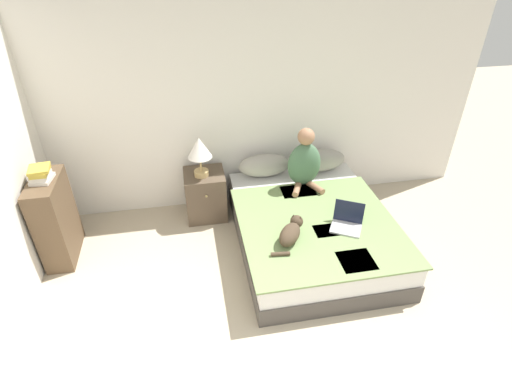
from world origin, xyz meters
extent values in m
cube|color=silver|center=(0.00, 3.16, 1.27)|extent=(5.66, 0.05, 2.55)
cube|color=#4C4742|center=(0.50, 2.08, 0.10)|extent=(1.57, 2.03, 0.21)
cube|color=silver|center=(0.50, 2.08, 0.31)|extent=(1.54, 2.00, 0.21)
cube|color=#758E56|center=(0.50, 1.88, 0.43)|extent=(1.61, 1.63, 0.02)
cube|color=silver|center=(0.67, 1.29, 0.44)|extent=(0.32, 0.30, 0.01)
cube|color=silver|center=(0.46, 2.52, 0.44)|extent=(0.39, 0.26, 0.01)
cube|color=silver|center=(0.57, 1.76, 0.44)|extent=(0.30, 0.21, 0.01)
ellipsoid|color=gray|center=(0.15, 2.94, 0.58)|extent=(0.64, 0.26, 0.28)
ellipsoid|color=gray|center=(0.85, 2.94, 0.58)|extent=(0.64, 0.26, 0.28)
ellipsoid|color=#476B4C|center=(0.55, 2.65, 0.71)|extent=(0.39, 0.21, 0.54)
sphere|color=#9E7051|center=(0.55, 2.65, 1.06)|extent=(0.19, 0.19, 0.19)
cylinder|color=#9E7051|center=(0.45, 2.52, 0.48)|extent=(0.18, 0.28, 0.07)
cylinder|color=#9E7051|center=(0.66, 2.52, 0.48)|extent=(0.18, 0.28, 0.07)
ellipsoid|color=#473828|center=(0.13, 1.66, 0.53)|extent=(0.33, 0.37, 0.18)
sphere|color=#473828|center=(0.24, 1.81, 0.56)|extent=(0.13, 0.13, 0.13)
cone|color=#473828|center=(0.21, 1.83, 0.61)|extent=(0.06, 0.06, 0.06)
cone|color=#473828|center=(0.27, 1.79, 0.61)|extent=(0.06, 0.06, 0.06)
cylinder|color=#473828|center=(0.00, 1.49, 0.46)|extent=(0.18, 0.06, 0.04)
cube|color=#B7B7BC|center=(0.74, 1.74, 0.45)|extent=(0.37, 0.34, 0.02)
cube|color=black|center=(0.81, 1.86, 0.57)|extent=(0.29, 0.20, 0.22)
cube|color=brown|center=(-0.59, 2.86, 0.30)|extent=(0.47, 0.45, 0.59)
sphere|color=tan|center=(-0.59, 2.63, 0.43)|extent=(0.03, 0.03, 0.03)
cylinder|color=tan|center=(-0.62, 2.82, 0.62)|extent=(0.17, 0.17, 0.07)
cylinder|color=tan|center=(-0.62, 2.82, 0.75)|extent=(0.02, 0.02, 0.18)
cone|color=white|center=(-0.62, 2.82, 0.95)|extent=(0.27, 0.27, 0.23)
cube|color=brown|center=(-2.17, 2.42, 0.47)|extent=(0.27, 0.63, 0.94)
cube|color=beige|center=(-2.16, 2.42, 0.96)|extent=(0.20, 0.24, 0.03)
cube|color=beige|center=(-2.17, 2.42, 1.00)|extent=(0.17, 0.21, 0.04)
cube|color=gold|center=(-2.16, 2.43, 1.04)|extent=(0.15, 0.23, 0.04)
cube|color=gold|center=(-2.16, 2.42, 1.07)|extent=(0.22, 0.24, 0.03)
camera|label=1|loc=(-0.74, -1.20, 2.96)|focal=28.00mm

